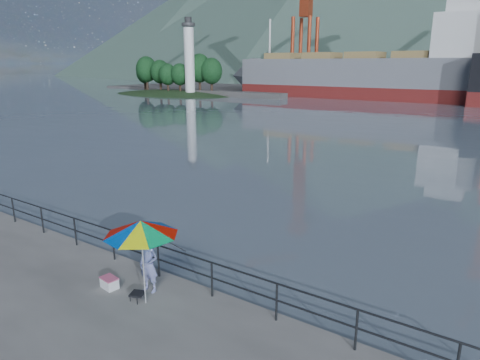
# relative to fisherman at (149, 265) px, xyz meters

# --- Properties ---
(guardrail) EXTENTS (22.00, 0.06, 1.03)m
(guardrail) POSITION_rel_fisherman_xyz_m (-1.39, 0.74, -0.27)
(guardrail) COLOR #2D3033
(guardrail) RESTS_ON ground
(lighthouse_islet) EXTENTS (48.00, 26.40, 19.20)m
(lighthouse_islet) POSITION_rel_fisherman_xyz_m (-56.36, 61.04, -0.53)
(lighthouse_islet) COLOR #263F1E
(lighthouse_islet) RESTS_ON ground
(fisherman) EXTENTS (0.63, 0.46, 1.58)m
(fisherman) POSITION_rel_fisherman_xyz_m (0.00, 0.00, 0.00)
(fisherman) COLOR navy
(fisherman) RESTS_ON ground
(beach_umbrella) EXTENTS (2.28, 2.28, 2.32)m
(beach_umbrella) POSITION_rel_fisherman_xyz_m (0.37, -0.52, 1.33)
(beach_umbrella) COLOR white
(beach_umbrella) RESTS_ON ground
(folding_stool) EXTENTS (0.46, 0.46, 0.23)m
(folding_stool) POSITION_rel_fisherman_xyz_m (0.11, -0.57, -0.67)
(folding_stool) COLOR black
(folding_stool) RESTS_ON ground
(cooler_bag) EXTENTS (0.53, 0.40, 0.28)m
(cooler_bag) POSITION_rel_fisherman_xyz_m (-1.06, -0.54, -0.65)
(cooler_bag) COLOR silver
(cooler_bag) RESTS_ON ground
(fishing_rod) EXTENTS (0.45, 1.60, 1.17)m
(fishing_rod) POSITION_rel_fisherman_xyz_m (-0.20, 1.20, -0.79)
(fishing_rod) COLOR black
(fishing_rod) RESTS_ON ground
(bulk_carrier) EXTENTS (49.68, 8.60, 14.50)m
(bulk_carrier) POSITION_rel_fisherman_xyz_m (-16.84, 73.32, 3.36)
(bulk_carrier) COLOR maroon
(bulk_carrier) RESTS_ON ground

